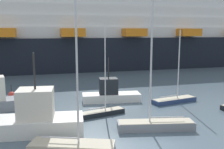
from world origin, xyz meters
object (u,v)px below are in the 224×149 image
object	(u,v)px
channel_buoy_0	(12,95)
sailboat_4	(72,143)
cruise_ship	(67,36)
sailboat_1	(156,123)
sailboat_5	(102,111)
sailboat_2	(174,99)
fishing_boat_2	(33,119)
fishing_boat_1	(110,94)

from	to	relation	value
channel_buoy_0	sailboat_4	bearing A→B (deg)	-67.97
sailboat_4	cruise_ship	world-z (taller)	cruise_ship
sailboat_1	sailboat_5	world-z (taller)	sailboat_1
sailboat_5	cruise_ship	size ratio (longest dim) A/B	0.07
sailboat_2	sailboat_5	world-z (taller)	sailboat_5
sailboat_4	fishing_boat_2	world-z (taller)	sailboat_4
channel_buoy_0	cruise_ship	distance (m)	27.94
fishing_boat_1	channel_buoy_0	size ratio (longest dim) A/B	4.29
sailboat_2	channel_buoy_0	xyz separation A→B (m)	(-18.73, 6.20, -0.01)
sailboat_1	fishing_boat_2	world-z (taller)	sailboat_1
channel_buoy_0	fishing_boat_2	bearing A→B (deg)	-73.77
fishing_boat_2	sailboat_2	bearing A→B (deg)	25.93
sailboat_5	cruise_ship	xyz separation A→B (m)	(-1.75, 34.98, 6.57)
sailboat_4	sailboat_5	distance (m)	7.69
fishing_boat_1	fishing_boat_2	world-z (taller)	fishing_boat_2
fishing_boat_1	channel_buoy_0	distance (m)	12.35
sailboat_5	fishing_boat_1	xyz separation A→B (m)	(1.84, 4.90, 0.48)
sailboat_5	fishing_boat_2	xyz separation A→B (m)	(-6.19, -3.31, 0.80)
fishing_boat_2	channel_buoy_0	world-z (taller)	fishing_boat_2
sailboat_2	sailboat_5	size ratio (longest dim) A/B	0.93
sailboat_2	fishing_boat_2	world-z (taller)	sailboat_2
fishing_boat_1	cruise_ship	xyz separation A→B (m)	(-3.59, 30.07, 6.08)
fishing_boat_1	fishing_boat_2	distance (m)	11.49
sailboat_1	sailboat_4	xyz separation A→B (m)	(-7.04, -2.34, -0.13)
fishing_boat_1	channel_buoy_0	bearing A→B (deg)	-15.75
sailboat_2	cruise_ship	size ratio (longest dim) A/B	0.07
fishing_boat_1	cruise_ship	bearing A→B (deg)	-79.32
fishing_boat_2	channel_buoy_0	distance (m)	12.89
channel_buoy_0	cruise_ship	xyz separation A→B (m)	(8.03, 25.93, 6.60)
sailboat_4	sailboat_5	xyz separation A→B (m)	(3.31, 6.94, -0.04)
sailboat_2	sailboat_4	distance (m)	15.68
sailboat_1	sailboat_4	bearing A→B (deg)	26.63
sailboat_4	cruise_ship	size ratio (longest dim) A/B	0.09
sailboat_5	fishing_boat_1	size ratio (longest dim) A/B	1.30
sailboat_4	channel_buoy_0	world-z (taller)	sailboat_4
sailboat_4	channel_buoy_0	bearing A→B (deg)	129.56
fishing_boat_1	fishing_boat_2	size ratio (longest dim) A/B	0.82
sailboat_1	cruise_ship	xyz separation A→B (m)	(-5.48, 39.57, 6.40)
sailboat_1	fishing_boat_1	distance (m)	9.69
sailboat_2	fishing_boat_1	bearing A→B (deg)	150.65
sailboat_1	channel_buoy_0	size ratio (longest dim) A/B	7.49
fishing_boat_2	cruise_ship	distance (m)	38.97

